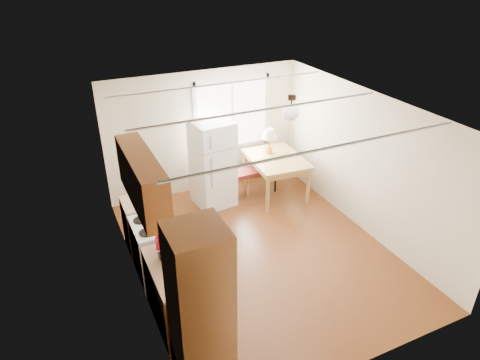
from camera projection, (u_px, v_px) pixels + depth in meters
room_shell at (262, 186)px, 6.60m from camera, size 4.60×5.60×2.62m
kitchen_run at (168, 261)px, 5.65m from camera, size 0.65×3.40×2.20m
window_unit at (232, 114)px, 8.67m from camera, size 1.64×0.05×1.51m
pendant_light at (291, 111)px, 6.72m from camera, size 0.26×0.26×0.40m
refrigerator at (213, 164)px, 8.21m from camera, size 0.79×0.79×1.72m
bench at (250, 172)px, 8.72m from camera, size 1.21×0.46×0.56m
dining_table at (276, 162)px, 8.56m from camera, size 1.11×1.41×0.84m
chair at (234, 170)px, 8.60m from camera, size 0.46×0.45×1.01m
table_lamp at (269, 136)px, 8.54m from camera, size 0.30×0.30×0.52m
coffee_maker at (168, 252)px, 5.48m from camera, size 0.23×0.28×0.39m
kettle at (160, 242)px, 5.75m from camera, size 0.12×0.12×0.23m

